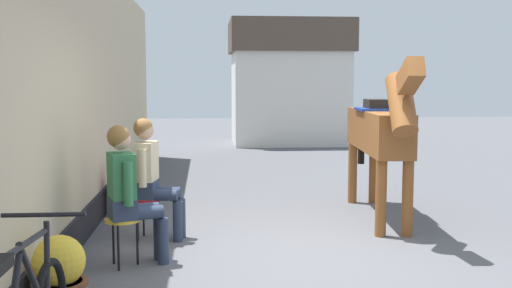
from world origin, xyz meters
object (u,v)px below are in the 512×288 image
seated_visitor_near (128,188)px  flower_planter_inner_far (123,190)px  seated_visitor_far (151,172)px  flower_planter_nearest (59,275)px  flower_planter_farthest (138,171)px  saddled_horse_center (380,131)px

seated_visitor_near → flower_planter_inner_far: 2.36m
seated_visitor_near → flower_planter_inner_far: seated_visitor_near is taller
seated_visitor_near → seated_visitor_far: 0.99m
seated_visitor_near → seated_visitor_far: (0.13, 0.98, 0.00)m
flower_planter_inner_far → seated_visitor_far: bearing=-68.8°
flower_planter_nearest → flower_planter_inner_far: bearing=90.0°
flower_planter_farthest → seated_visitor_near: bearing=-85.0°
seated_visitor_near → saddled_horse_center: saddled_horse_center is taller
flower_planter_inner_far → flower_planter_farthest: bearing=89.5°
seated_visitor_far → saddled_horse_center: (2.86, 0.73, 0.38)m
saddled_horse_center → flower_planter_nearest: saddled_horse_center is taller
seated_visitor_near → seated_visitor_far: size_ratio=1.00×
saddled_horse_center → flower_planter_nearest: bearing=-138.6°
seated_visitor_far → flower_planter_farthest: (-0.49, 3.07, -0.44)m
seated_visitor_far → flower_planter_nearest: (-0.51, -2.24, -0.44)m
seated_visitor_far → flower_planter_farthest: 3.14m
seated_visitor_far → flower_planter_inner_far: size_ratio=2.17×
saddled_horse_center → flower_planter_farthest: saddled_horse_center is taller
saddled_horse_center → seated_visitor_far: bearing=-165.7°
seated_visitor_near → flower_planter_farthest: seated_visitor_near is taller
seated_visitor_far → saddled_horse_center: 2.98m
flower_planter_nearest → flower_planter_inner_far: same height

